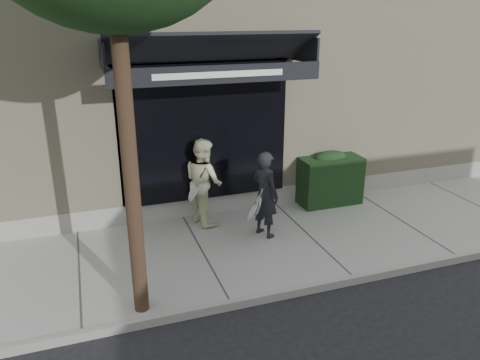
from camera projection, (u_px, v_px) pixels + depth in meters
name	position (u px, v px, depth m)	size (l,w,h in m)	color
ground	(307.00, 240.00, 8.62)	(80.00, 80.00, 0.00)	black
sidewalk	(308.00, 237.00, 8.60)	(20.00, 3.00, 0.12)	gray
curb	(353.00, 280.00, 7.22)	(20.00, 0.10, 0.14)	gray
building_facade	(225.00, 62.00, 12.09)	(14.30, 8.04, 5.64)	beige
hedge	(329.00, 178.00, 9.85)	(1.30, 0.70, 1.14)	black
pedestrian_front	(265.00, 194.00, 8.29)	(0.77, 0.81, 1.58)	black
pedestrian_back	(204.00, 181.00, 8.83)	(0.81, 0.94, 1.66)	beige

